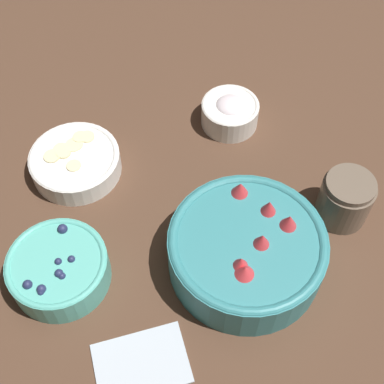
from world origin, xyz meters
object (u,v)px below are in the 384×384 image
bowl_blueberries (58,268)px  bowl_bananas (75,161)px  jar_chocolate (345,200)px  bowl_strawberries (247,249)px  bowl_cream (232,112)px

bowl_blueberries → bowl_bananas: bearing=97.4°
jar_chocolate → bowl_strawberries: bearing=-143.7°
bowl_strawberries → bowl_blueberries: bearing=-168.3°
bowl_strawberries → jar_chocolate: (0.15, 0.11, -0.01)m
bowl_strawberries → jar_chocolate: size_ratio=2.74×
bowl_bananas → bowl_cream: bearing=28.8°
bowl_bananas → bowl_cream: bowl_cream is taller
bowl_bananas → bowl_cream: (0.26, 0.14, 0.00)m
bowl_strawberries → bowl_cream: (-0.04, 0.29, -0.02)m
bowl_blueberries → bowl_bananas: 0.21m
bowl_blueberries → jar_chocolate: bearing=21.5°
bowl_blueberries → jar_chocolate: (0.43, 0.17, 0.01)m
bowl_strawberries → bowl_bananas: 0.34m
bowl_strawberries → bowl_bananas: (-0.30, 0.15, -0.02)m
bowl_bananas → bowl_strawberries: bearing=-26.2°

